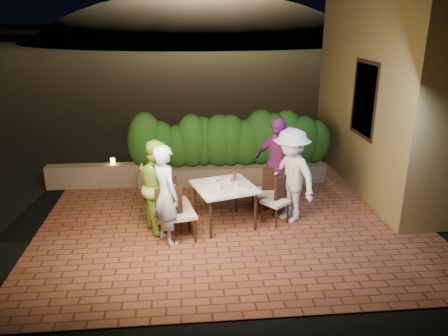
{
  "coord_description": "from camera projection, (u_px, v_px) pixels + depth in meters",
  "views": [
    {
      "loc": [
        -0.87,
        -6.99,
        3.6
      ],
      "look_at": [
        -0.18,
        0.27,
        1.05
      ],
      "focal_mm": 35.0,
      "sensor_mm": 36.0,
      "label": 1
    }
  ],
  "objects": [
    {
      "name": "terrace_floor",
      "position": [
        232.0,
        219.0,
        8.33
      ],
      "size": [
        7.0,
        6.0,
        0.15
      ],
      "primitive_type": "cube",
      "color": "brown",
      "rests_on": "ground"
    },
    {
      "name": "diner_green",
      "position": [
        158.0,
        185.0,
        7.55
      ],
      "size": [
        0.87,
        0.97,
        1.64
      ],
      "primitive_type": "imported",
      "rotation": [
        0.0,
        0.0,
        1.95
      ],
      "color": "#99C23C",
      "rests_on": "ground"
    },
    {
      "name": "plate_nw",
      "position": [
        213.0,
        193.0,
        7.39
      ],
      "size": [
        0.23,
        0.23,
        0.01
      ],
      "primitive_type": "cylinder",
      "color": "white",
      "rests_on": "dining_table"
    },
    {
      "name": "plate_front",
      "position": [
        237.0,
        192.0,
        7.45
      ],
      "size": [
        0.22,
        0.22,
        0.01
      ],
      "primitive_type": "cylinder",
      "color": "white",
      "rests_on": "dining_table"
    },
    {
      "name": "ground",
      "position": [
        235.0,
        229.0,
        7.84
      ],
      "size": [
        400.0,
        400.0,
        0.0
      ],
      "primitive_type": "plane",
      "color": "black",
      "rests_on": "ground"
    },
    {
      "name": "plate_ne",
      "position": [
        244.0,
        187.0,
        7.66
      ],
      "size": [
        0.24,
        0.24,
        0.01
      ],
      "primitive_type": "cylinder",
      "color": "white",
      "rests_on": "dining_table"
    },
    {
      "name": "hill",
      "position": [
        201.0,
        69.0,
        65.71
      ],
      "size": [
        52.0,
        40.0,
        22.0
      ],
      "primitive_type": "ellipsoid",
      "color": "black",
      "rests_on": "ground"
    },
    {
      "name": "glass_sw",
      "position": [
        214.0,
        181.0,
        7.83
      ],
      "size": [
        0.06,
        0.06,
        0.11
      ],
      "primitive_type": "cylinder",
      "color": "silver",
      "rests_on": "dining_table"
    },
    {
      "name": "plate_centre",
      "position": [
        223.0,
        186.0,
        7.7
      ],
      "size": [
        0.2,
        0.2,
        0.01
      ],
      "primitive_type": "cylinder",
      "color": "white",
      "rests_on": "dining_table"
    },
    {
      "name": "hedge",
      "position": [
        232.0,
        142.0,
        9.7
      ],
      "size": [
        4.0,
        0.7,
        1.1
      ],
      "primitive_type": null,
      "color": "#194011",
      "rests_on": "planter"
    },
    {
      "name": "chair_right_back",
      "position": [
        263.0,
        190.0,
        8.32
      ],
      "size": [
        0.42,
        0.42,
        0.9
      ],
      "primitive_type": null,
      "rotation": [
        0.0,
        0.0,
        3.14
      ],
      "color": "black",
      "rests_on": "ground"
    },
    {
      "name": "dining_table",
      "position": [
        225.0,
        205.0,
        7.85
      ],
      "size": [
        1.25,
        1.25,
        0.75
      ],
      "primitive_type": null,
      "rotation": [
        0.0,
        0.0,
        0.28
      ],
      "color": "white",
      "rests_on": "ground"
    },
    {
      "name": "chair_left_back",
      "position": [
        176.0,
        202.0,
        7.75
      ],
      "size": [
        0.53,
        0.53,
        0.95
      ],
      "primitive_type": null,
      "rotation": [
        0.0,
        0.0,
        0.24
      ],
      "color": "black",
      "rests_on": "ground"
    },
    {
      "name": "parapet_lamp",
      "position": [
        113.0,
        161.0,
        9.59
      ],
      "size": [
        0.1,
        0.1,
        0.14
      ],
      "primitive_type": "cylinder",
      "color": "orange",
      "rests_on": "parapet"
    },
    {
      "name": "glass_ne",
      "position": [
        236.0,
        184.0,
        7.65
      ],
      "size": [
        0.07,
        0.07,
        0.12
      ],
      "primitive_type": "cylinder",
      "color": "silver",
      "rests_on": "dining_table"
    },
    {
      "name": "diner_white",
      "position": [
        291.0,
        176.0,
        7.86
      ],
      "size": [
        1.13,
        1.3,
        1.75
      ],
      "primitive_type": "imported",
      "rotation": [
        0.0,
        0.0,
        -1.04
      ],
      "color": "silver",
      "rests_on": "ground"
    },
    {
      "name": "chair_right_front",
      "position": [
        275.0,
        201.0,
        7.89
      ],
      "size": [
        0.57,
        0.57,
        0.87
      ],
      "primitive_type": null,
      "rotation": [
        0.0,
        0.0,
        3.81
      ],
      "color": "black",
      "rests_on": "ground"
    },
    {
      "name": "window_pane",
      "position": [
        366.0,
        99.0,
        8.83
      ],
      "size": [
        0.08,
        1.0,
        1.4
      ],
      "primitive_type": "cube",
      "color": "black",
      "rests_on": "building_wall"
    },
    {
      "name": "beer_bottle",
      "position": [
        235.0,
        175.0,
        7.83
      ],
      "size": [
        0.06,
        0.06,
        0.29
      ],
      "primitive_type": null,
      "color": "#48240C",
      "rests_on": "dining_table"
    },
    {
      "name": "bowl",
      "position": [
        214.0,
        180.0,
        7.95
      ],
      "size": [
        0.25,
        0.25,
        0.05
      ],
      "primitive_type": "imported",
      "rotation": [
        0.0,
        0.0,
        0.48
      ],
      "color": "white",
      "rests_on": "dining_table"
    },
    {
      "name": "plate_se",
      "position": [
        234.0,
        179.0,
        8.01
      ],
      "size": [
        0.24,
        0.24,
        0.01
      ],
      "primitive_type": "cylinder",
      "color": "white",
      "rests_on": "dining_table"
    },
    {
      "name": "building_wall",
      "position": [
        394.0,
        71.0,
        9.21
      ],
      "size": [
        1.6,
        5.0,
        5.0
      ],
      "primitive_type": "cube",
      "color": "olive",
      "rests_on": "ground"
    },
    {
      "name": "chair_left_front",
      "position": [
        182.0,
        213.0,
        7.28
      ],
      "size": [
        0.54,
        0.54,
        0.97
      ],
      "primitive_type": null,
      "rotation": [
        0.0,
        0.0,
        0.23
      ],
      "color": "black",
      "rests_on": "ground"
    },
    {
      "name": "glass_se",
      "position": [
        229.0,
        180.0,
        7.87
      ],
      "size": [
        0.06,
        0.06,
        0.11
      ],
      "primitive_type": "cylinder",
      "color": "silver",
      "rests_on": "dining_table"
    },
    {
      "name": "plate_sw",
      "position": [
        207.0,
        183.0,
        7.82
      ],
      "size": [
        0.23,
        0.23,
        0.01
      ],
      "primitive_type": "cylinder",
      "color": "white",
      "rests_on": "dining_table"
    },
    {
      "name": "planter",
      "position": [
        232.0,
        173.0,
        9.95
      ],
      "size": [
        4.2,
        0.55,
        0.4
      ],
      "primitive_type": "cube",
      "color": "brown",
      "rests_on": "ground"
    },
    {
      "name": "diner_purple",
      "position": [
        277.0,
        164.0,
        8.32
      ],
      "size": [
        1.04,
        1.12,
        1.84
      ],
      "primitive_type": "imported",
      "rotation": [
        0.0,
        0.0,
        -0.88
      ],
      "color": "#712571",
      "rests_on": "ground"
    },
    {
      "name": "window_frame",
      "position": [
        365.0,
        99.0,
        8.83
      ],
      "size": [
        0.06,
        1.15,
        1.55
      ],
      "primitive_type": "cube",
      "color": "black",
      "rests_on": "building_wall"
    },
    {
      "name": "diner_blue",
      "position": [
        166.0,
        195.0,
        7.08
      ],
      "size": [
        0.66,
        0.74,
        1.69
      ],
      "primitive_type": "imported",
      "rotation": [
        0.0,
        0.0,
        2.1
      ],
      "color": "#AABFDB",
      "rests_on": "ground"
    },
    {
      "name": "parapet",
      "position": [
        98.0,
        176.0,
        9.66
      ],
      "size": [
        2.2,
        0.3,
        0.5
      ],
      "primitive_type": "cube",
      "color": "brown",
      "rests_on": "ground"
    },
    {
      "name": "glass_nw",
      "position": [
        219.0,
        186.0,
        7.56
      ],
      "size": [
        0.07,
        0.07,
        0.12
      ],
      "primitive_type": "cylinder",
      "color": "silver",
      "rests_on": "dining_table"
    }
  ]
}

